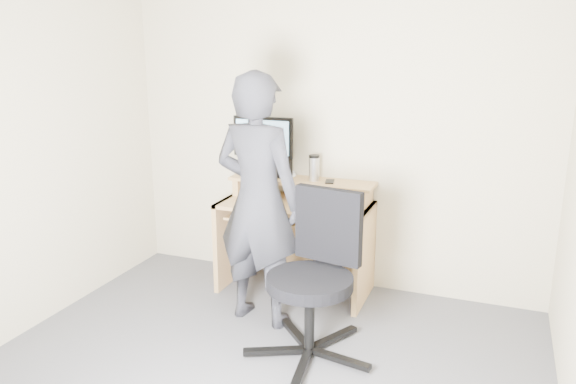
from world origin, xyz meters
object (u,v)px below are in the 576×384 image
Objects in this scene: monitor at (263,141)px; person at (258,201)px; desk at (299,224)px; office_chair at (316,270)px.

person reaches higher than monitor.
monitor is (-0.35, 0.09, 0.66)m from desk.
monitor is at bearing 138.82° from office_chair.
desk is 1.14× the size of office_chair.
person is (-0.07, -0.64, 0.36)m from desk.
office_chair reaches higher than desk.
monitor reaches higher than office_chair.
office_chair is (0.46, -0.92, 0.03)m from desk.
office_chair is (0.81, -1.01, -0.63)m from monitor.
desk is 0.75m from monitor.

